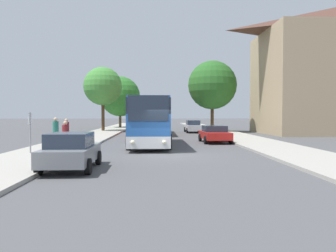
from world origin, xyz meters
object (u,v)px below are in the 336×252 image
object	(u,v)px
bus_stop_sign	(30,127)
tree_left_far	(120,96)
bus_front	(149,121)
parked_car_left_curb	(71,151)
tree_left_near	(103,86)
pedestrian_waiting_far	(66,137)
pedestrian_walking_back	(56,132)
parked_car_right_near	(215,134)
parked_car_right_far	(193,126)
tree_right_near	(212,85)
bus_middle	(151,119)
pedestrian_waiting_near	(66,132)

from	to	relation	value
bus_stop_sign	tree_left_far	xyz separation A→B (m)	(1.07, 34.66, 3.56)
bus_front	parked_car_left_curb	xyz separation A→B (m)	(-2.96, -10.22, -1.00)
tree_left_near	pedestrian_waiting_far	bearing A→B (deg)	-85.64
bus_stop_sign	pedestrian_walking_back	xyz separation A→B (m)	(0.46, 3.02, -0.42)
parked_car_right_near	parked_car_right_far	xyz separation A→B (m)	(-0.10, 14.22, 0.06)
parked_car_right_far	pedestrian_waiting_far	xyz separation A→B (m)	(-9.48, -21.82, 0.25)
bus_stop_sign	tree_right_near	bearing A→B (deg)	58.57
bus_stop_sign	tree_left_near	bearing A→B (deg)	89.91
bus_front	pedestrian_waiting_far	bearing A→B (deg)	-129.96
pedestrian_walking_back	bus_stop_sign	bearing A→B (deg)	158.43
tree_right_near	tree_left_near	bearing A→B (deg)	173.78
bus_front	bus_middle	size ratio (longest dim) A/B	0.90
bus_stop_sign	tree_left_near	xyz separation A→B (m)	(0.04, 24.14, 4.26)
tree_right_near	bus_middle	bearing A→B (deg)	-153.13
pedestrian_waiting_near	tree_left_far	size ratio (longest dim) A/B	0.22
tree_left_near	tree_left_far	size ratio (longest dim) A/B	1.00
pedestrian_waiting_far	parked_car_left_curb	bearing A→B (deg)	-115.96
bus_stop_sign	parked_car_left_curb	bearing A→B (deg)	-54.02
bus_front	tree_left_near	bearing A→B (deg)	108.25
pedestrian_waiting_far	tree_left_near	bearing A→B (deg)	50.67
parked_car_right_near	tree_right_near	bearing A→B (deg)	-100.56
parked_car_right_far	bus_stop_sign	bearing A→B (deg)	62.38
bus_stop_sign	tree_right_near	xyz separation A→B (m)	(13.84, 22.64, 4.33)
pedestrian_waiting_far	pedestrian_walking_back	distance (m)	3.26
bus_front	parked_car_right_far	size ratio (longest dim) A/B	2.23
bus_middle	tree_left_far	world-z (taller)	tree_left_far
parked_car_left_curb	tree_left_far	bearing A→B (deg)	92.09
bus_middle	tree_left_far	distance (m)	17.02
pedestrian_waiting_near	bus_stop_sign	bearing A→B (deg)	67.22
bus_front	bus_stop_sign	world-z (taller)	bus_front
bus_front	tree_left_far	distance (m)	29.79
parked_car_right_far	tree_left_far	world-z (taller)	tree_left_far
parked_car_left_curb	pedestrian_waiting_near	world-z (taller)	pedestrian_waiting_near
tree_left_far	tree_right_near	xyz separation A→B (m)	(12.76, -12.02, 0.77)
bus_front	parked_car_right_far	distance (m)	17.15
parked_car_right_near	pedestrian_waiting_near	bearing A→B (deg)	16.92
bus_middle	tree_left_far	bearing A→B (deg)	108.66
pedestrian_walking_back	tree_right_near	bearing A→B (deg)	-47.25
bus_front	pedestrian_walking_back	bearing A→B (deg)	-157.41
parked_car_left_curb	parked_car_right_near	distance (m)	14.76
pedestrian_walking_back	tree_left_near	xyz separation A→B (m)	(-0.42, 21.12, 4.68)
pedestrian_waiting_near	tree_right_near	size ratio (longest dim) A/B	0.21
parked_car_left_curb	parked_car_right_far	size ratio (longest dim) A/B	0.87
parked_car_right_near	pedestrian_waiting_near	size ratio (longest dim) A/B	2.33
parked_car_right_near	tree_left_far	distance (m)	29.24
bus_front	tree_right_near	distance (m)	19.11
bus_stop_sign	tree_left_near	distance (m)	24.51
tree_right_near	pedestrian_waiting_near	bearing A→B (deg)	-125.12
parked_car_right_near	bus_stop_sign	bearing A→B (deg)	32.32
bus_middle	parked_car_right_far	distance (m)	6.03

